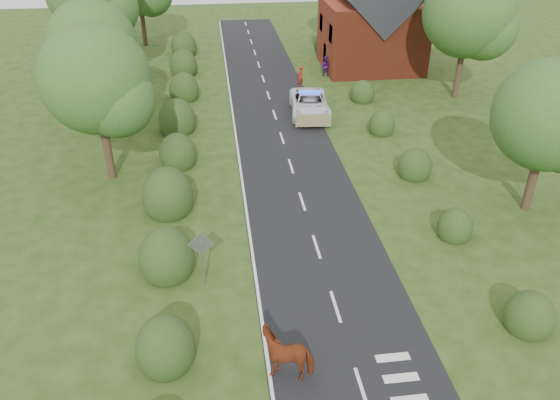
{
  "coord_description": "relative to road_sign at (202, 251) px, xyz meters",
  "views": [
    {
      "loc": [
        -4.15,
        -15.62,
        14.25
      ],
      "look_at": [
        -1.38,
        6.14,
        1.3
      ],
      "focal_mm": 35.0,
      "sensor_mm": 36.0,
      "label": 1
    }
  ],
  "objects": [
    {
      "name": "cow",
      "position": [
        2.74,
        -4.86,
        -0.91
      ],
      "size": [
        2.28,
        1.52,
        1.49
      ],
      "primitive_type": "imported",
      "rotation": [
        0.0,
        0.0,
        -1.78
      ],
      "color": "#582E17",
      "rests_on": "ground"
    },
    {
      "name": "house",
      "position": [
        14.49,
        28.0,
        2.13
      ],
      "size": [
        8.0,
        7.4,
        9.17
      ],
      "color": "maroon",
      "rests_on": "ground"
    },
    {
      "name": "pedestrian_purple",
      "position": [
        10.2,
        26.24,
        -0.83
      ],
      "size": [
        0.9,
        0.75,
        1.66
      ],
      "primitive_type": "imported",
      "rotation": [
        0.0,
        0.0,
        2.98
      ],
      "color": "#3A1258",
      "rests_on": "ground"
    },
    {
      "name": "hedgerow_left",
      "position": [
        -1.51,
        9.69,
        -0.91
      ],
      "size": [
        2.75,
        50.41,
        3.0
      ],
      "color": "#173615",
      "rests_on": "ground"
    },
    {
      "name": "tree_right_b",
      "position": [
        19.29,
        19.84,
        4.28
      ],
      "size": [
        6.56,
        6.4,
        9.4
      ],
      "color": "#332316",
      "rests_on": "ground"
    },
    {
      "name": "road_sign",
      "position": [
        0.0,
        0.0,
        0.0
      ],
      "size": [
        1.06,
        0.08,
        2.53
      ],
      "color": "gray",
      "rests_on": "ground"
    },
    {
      "name": "pedestrian_red",
      "position": [
        7.75,
        23.83,
        -0.84
      ],
      "size": [
        0.7,
        0.7,
        1.63
      ],
      "primitive_type": "imported",
      "rotation": [
        0.0,
        0.0,
        3.93
      ],
      "color": "maroon",
      "rests_on": "ground"
    },
    {
      "name": "road_markings",
      "position": [
        3.4,
        10.93,
        -1.63
      ],
      "size": [
        4.96,
        70.0,
        0.01
      ],
      "color": "white",
      "rests_on": "road"
    },
    {
      "name": "police_van",
      "position": [
        7.43,
        17.76,
        -0.87
      ],
      "size": [
        3.06,
        5.85,
        1.71
      ],
      "rotation": [
        0.0,
        0.0,
        -0.09
      ],
      "color": "white",
      "rests_on": "ground"
    },
    {
      "name": "road",
      "position": [
        5.0,
        13.0,
        -1.64
      ],
      "size": [
        6.0,
        70.0,
        0.02
      ],
      "primitive_type": "cube",
      "color": "black",
      "rests_on": "ground"
    },
    {
      "name": "hedgerow_right",
      "position": [
        11.6,
        9.21,
        -1.1
      ],
      "size": [
        2.1,
        45.78,
        2.1
      ],
      "color": "#173615",
      "rests_on": "ground"
    },
    {
      "name": "tree_left_a",
      "position": [
        -4.75,
        9.86,
        3.69
      ],
      "size": [
        5.74,
        5.6,
        8.38
      ],
      "color": "#332316",
      "rests_on": "ground"
    },
    {
      "name": "tree_right_a",
      "position": [
        16.23,
        3.87,
        3.09
      ],
      "size": [
        5.33,
        5.2,
        7.56
      ],
      "color": "#332316",
      "rests_on": "ground"
    },
    {
      "name": "tree_left_b",
      "position": [
        -6.25,
        17.86,
        3.39
      ],
      "size": [
        5.74,
        5.6,
        8.07
      ],
      "color": "#332316",
      "rests_on": "ground"
    },
    {
      "name": "ground",
      "position": [
        5.0,
        -2.0,
        -1.65
      ],
      "size": [
        120.0,
        120.0,
        0.0
      ],
      "primitive_type": "plane",
      "color": "#234212"
    }
  ]
}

